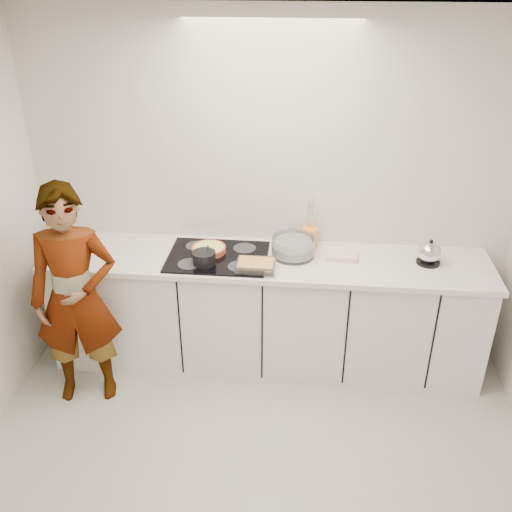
# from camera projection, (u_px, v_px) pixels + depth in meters

# --- Properties ---
(floor) EXTENTS (3.60, 3.20, 0.00)m
(floor) POSITION_uv_depth(u_px,v_px,m) (247.00, 491.00, 3.44)
(floor) COLOR #AFAFA9
(floor) RESTS_ON ground
(ceiling) EXTENTS (3.60, 3.20, 0.00)m
(ceiling) POSITION_uv_depth(u_px,v_px,m) (242.00, 32.00, 2.21)
(ceiling) COLOR white
(ceiling) RESTS_ON wall_back
(wall_back) EXTENTS (3.60, 0.00, 2.60)m
(wall_back) POSITION_uv_depth(u_px,v_px,m) (270.00, 192.00, 4.23)
(wall_back) COLOR silver
(wall_back) RESTS_ON ground
(base_cabinets) EXTENTS (3.20, 0.58, 0.87)m
(base_cabinets) POSITION_uv_depth(u_px,v_px,m) (265.00, 313.00, 4.36)
(base_cabinets) COLOR white
(base_cabinets) RESTS_ON floor
(countertop) EXTENTS (3.24, 0.64, 0.04)m
(countertop) POSITION_uv_depth(u_px,v_px,m) (266.00, 261.00, 4.14)
(countertop) COLOR white
(countertop) RESTS_ON base_cabinets
(hob) EXTENTS (0.72, 0.54, 0.01)m
(hob) POSITION_uv_depth(u_px,v_px,m) (218.00, 257.00, 4.14)
(hob) COLOR black
(hob) RESTS_ON countertop
(tart_dish) EXTENTS (0.26, 0.26, 0.04)m
(tart_dish) POSITION_uv_depth(u_px,v_px,m) (209.00, 249.00, 4.18)
(tart_dish) COLOR #AB4530
(tart_dish) RESTS_ON hob
(saucepan) EXTENTS (0.21, 0.21, 0.16)m
(saucepan) POSITION_uv_depth(u_px,v_px,m) (204.00, 258.00, 4.01)
(saucepan) COLOR black
(saucepan) RESTS_ON hob
(baking_dish) EXTENTS (0.27, 0.20, 0.05)m
(baking_dish) POSITION_uv_depth(u_px,v_px,m) (256.00, 265.00, 3.96)
(baking_dish) COLOR silver
(baking_dish) RESTS_ON hob
(mixing_bowl) EXTENTS (0.35, 0.35, 0.15)m
(mixing_bowl) POSITION_uv_depth(u_px,v_px,m) (293.00, 247.00, 4.14)
(mixing_bowl) COLOR silver
(mixing_bowl) RESTS_ON countertop
(tea_towel) EXTENTS (0.24, 0.18, 0.04)m
(tea_towel) POSITION_uv_depth(u_px,v_px,m) (341.00, 255.00, 4.14)
(tea_towel) COLOR white
(tea_towel) RESTS_ON countertop
(kettle) EXTENTS (0.21, 0.21, 0.19)m
(kettle) POSITION_uv_depth(u_px,v_px,m) (429.00, 253.00, 4.03)
(kettle) COLOR black
(kettle) RESTS_ON countertop
(utensil_crock) EXTENTS (0.12, 0.12, 0.15)m
(utensil_crock) POSITION_uv_depth(u_px,v_px,m) (310.00, 237.00, 4.27)
(utensil_crock) COLOR orange
(utensil_crock) RESTS_ON countertop
(cook) EXTENTS (0.66, 0.51, 1.62)m
(cook) POSITION_uv_depth(u_px,v_px,m) (76.00, 298.00, 3.84)
(cook) COLOR white
(cook) RESTS_ON floor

